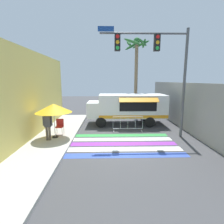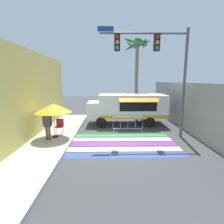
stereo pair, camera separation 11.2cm
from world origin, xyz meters
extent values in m
plane|color=#424244|center=(0.00, 0.00, 0.00)|extent=(60.00, 60.00, 0.00)
cube|color=#B7B5AD|center=(-4.81, 0.00, 0.07)|extent=(4.40, 16.00, 0.14)
cube|color=#E5D166|center=(-5.09, 0.00, 2.60)|extent=(0.25, 16.00, 5.19)
cube|color=gray|center=(4.89, 3.00, 1.65)|extent=(0.20, 16.00, 3.31)
cube|color=#334FB2|center=(0.00, -1.15, 0.00)|extent=(6.40, 0.56, 0.01)
cube|color=white|center=(0.00, -0.39, 0.00)|extent=(6.40, 0.56, 0.01)
cube|color=purple|center=(0.00, 0.37, 0.00)|extent=(6.40, 0.56, 0.01)
cube|color=white|center=(0.00, 1.13, 0.00)|extent=(6.40, 0.56, 0.01)
cube|color=green|center=(0.00, 1.89, 0.00)|extent=(6.40, 0.56, 0.01)
cube|color=white|center=(1.33, 4.91, 1.50)|extent=(5.16, 2.35, 1.74)
cube|color=white|center=(-1.24, 4.91, 1.21)|extent=(1.82, 2.16, 1.17)
cube|color=#1E232D|center=(-2.10, 4.91, 1.51)|extent=(0.06, 1.88, 0.45)
cube|color=black|center=(1.64, 3.72, 1.63)|extent=(2.73, 0.03, 0.78)
cube|color=orange|center=(1.64, 3.52, 2.10)|extent=(2.83, 0.43, 0.31)
cube|color=orange|center=(1.33, 3.73, 0.81)|extent=(5.16, 0.01, 0.24)
cylinder|color=black|center=(-1.09, 3.83, 0.39)|extent=(0.78, 0.22, 0.78)
cylinder|color=black|center=(-1.09, 5.99, 0.39)|extent=(0.78, 0.22, 0.78)
cylinder|color=black|center=(2.55, 3.83, 0.39)|extent=(0.78, 0.22, 0.78)
cylinder|color=black|center=(2.55, 5.99, 0.39)|extent=(0.78, 0.22, 0.78)
cylinder|color=#515456|center=(3.96, 1.57, 3.18)|extent=(0.16, 0.16, 6.37)
cylinder|color=#515456|center=(1.47, 1.57, 6.06)|extent=(4.98, 0.11, 0.11)
cube|color=black|center=(2.21, 1.54, 5.55)|extent=(0.32, 0.28, 0.90)
cylinder|color=red|center=(2.21, 1.40, 5.85)|extent=(0.20, 0.02, 0.20)
cylinder|color=#F2A519|center=(2.21, 1.40, 5.55)|extent=(0.20, 0.02, 0.20)
cylinder|color=green|center=(2.21, 1.40, 5.25)|extent=(0.20, 0.02, 0.20)
cube|color=black|center=(-0.03, 1.54, 5.55)|extent=(0.32, 0.28, 0.90)
cylinder|color=red|center=(-0.03, 1.40, 5.85)|extent=(0.20, 0.02, 0.20)
cylinder|color=#F2A519|center=(-0.03, 1.40, 5.55)|extent=(0.20, 0.02, 0.20)
cylinder|color=green|center=(-0.03, 1.40, 5.25)|extent=(0.20, 0.02, 0.20)
cube|color=navy|center=(-0.67, 1.55, 6.28)|extent=(0.90, 0.02, 0.28)
cylinder|color=black|center=(-3.71, 1.19, 0.17)|extent=(0.36, 0.36, 0.06)
cylinder|color=#B2B2B7|center=(-3.71, 1.19, 1.15)|extent=(0.04, 0.04, 2.01)
cone|color=yellow|center=(-3.71, 1.19, 1.90)|extent=(2.08, 2.08, 0.51)
cylinder|color=#4C4C51|center=(-3.80, 1.47, 0.38)|extent=(0.02, 0.02, 0.48)
cylinder|color=#4C4C51|center=(-3.36, 1.47, 0.38)|extent=(0.02, 0.02, 0.48)
cylinder|color=#4C4C51|center=(-3.80, 1.90, 0.38)|extent=(0.02, 0.02, 0.48)
cylinder|color=#4C4C51|center=(-3.36, 1.90, 0.38)|extent=(0.02, 0.02, 0.48)
cube|color=#B22626|center=(-3.58, 1.68, 0.64)|extent=(0.46, 0.46, 0.03)
cube|color=#B22626|center=(-3.58, 1.90, 0.88)|extent=(0.46, 0.03, 0.46)
cylinder|color=brown|center=(-4.01, 0.70, 0.52)|extent=(0.13, 0.13, 0.77)
cylinder|color=brown|center=(-3.86, 0.70, 0.52)|extent=(0.13, 0.13, 0.77)
cube|color=#3F3F47|center=(-3.93, 0.70, 1.22)|extent=(0.34, 0.20, 0.62)
cylinder|color=#3F3F47|center=(-4.15, 0.70, 1.25)|extent=(0.09, 0.09, 0.53)
cylinder|color=#3F3F47|center=(-3.71, 0.70, 1.25)|extent=(0.09, 0.09, 0.53)
sphere|color=tan|center=(-3.93, 0.70, 1.66)|extent=(0.22, 0.22, 0.22)
cylinder|color=#B7BABF|center=(0.79, 2.80, 1.02)|extent=(2.05, 0.04, 0.04)
cylinder|color=#B7BABF|center=(0.79, 2.80, 0.19)|extent=(2.05, 0.04, 0.04)
cylinder|color=#B7BABF|center=(-0.24, 2.80, 0.60)|extent=(0.02, 0.02, 0.83)
cylinder|color=#B7BABF|center=(0.28, 2.80, 0.60)|extent=(0.02, 0.02, 0.83)
cylinder|color=#B7BABF|center=(0.79, 2.80, 0.60)|extent=(0.02, 0.02, 0.83)
cylinder|color=#B7BABF|center=(1.30, 2.80, 0.60)|extent=(0.02, 0.02, 0.83)
cylinder|color=#B7BABF|center=(1.81, 2.80, 0.60)|extent=(0.02, 0.02, 0.83)
cube|color=#B7BABF|center=(-0.19, 2.80, 0.01)|extent=(0.06, 0.44, 0.03)
cube|color=#B7BABF|center=(1.76, 2.80, 0.01)|extent=(0.06, 0.44, 0.03)
cylinder|color=#7A664C|center=(2.07, 7.72, 3.41)|extent=(0.30, 0.30, 6.81)
sphere|color=#2D6B33|center=(2.07, 7.72, 6.96)|extent=(0.60, 0.60, 0.60)
ellipsoid|color=#2D6B33|center=(2.72, 7.70, 6.74)|extent=(0.28, 1.28, 0.76)
ellipsoid|color=#2D6B33|center=(2.56, 8.45, 6.80)|extent=(1.59, 1.18, 0.73)
ellipsoid|color=#2D6B33|center=(1.79, 8.51, 6.71)|extent=(1.57, 0.75, 1.04)
ellipsoid|color=#2D6B33|center=(1.34, 7.61, 6.73)|extent=(0.45, 1.46, 0.87)
ellipsoid|color=#2D6B33|center=(1.55, 7.01, 6.76)|extent=(1.53, 1.22, 0.88)
ellipsoid|color=#2D6B33|center=(2.47, 7.23, 6.76)|extent=(1.13, 0.98, 0.70)
camera|label=1|loc=(-0.60, -8.80, 3.46)|focal=28.00mm
camera|label=2|loc=(-0.49, -8.80, 3.46)|focal=28.00mm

